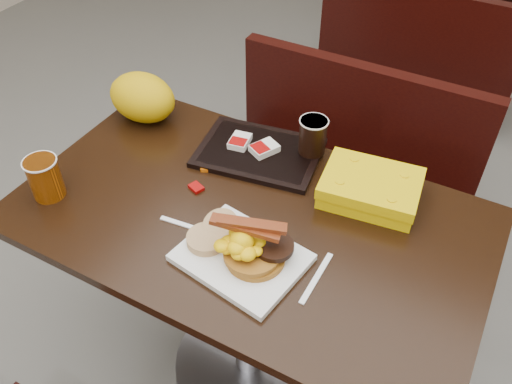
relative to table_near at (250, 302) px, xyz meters
The scene contains 22 objects.
floor 0.38m from the table_near, ahead, with size 6.00×7.00×0.01m, color slate.
table_near is the anchor object (origin of this frame).
bench_near_n 0.70m from the table_near, 90.00° to the left, with size 1.00×0.46×0.72m, color black, non-canonical shape.
bench_far_s 1.90m from the table_near, 90.00° to the left, with size 1.00×0.46×0.72m, color black, non-canonical shape.
platter 0.41m from the table_near, 66.88° to the right, with size 0.28×0.22×0.02m, color white.
pancake_stack 0.44m from the table_near, 54.87° to the right, with size 0.14×0.14×0.03m, color #966C19.
sausage_patty 0.46m from the table_near, 39.36° to the right, with size 0.09×0.09×0.01m, color black.
scrambled_eggs 0.47m from the table_near, 65.83° to the right, with size 0.10×0.09×0.05m, color #FDEA05.
bacon_strips 0.50m from the table_near, 63.23° to the right, with size 0.16×0.07×0.01m, color #4D0B05, non-canonical shape.
muffin_bottom 0.43m from the table_near, 103.75° to the right, with size 0.10×0.10×0.02m, color tan.
muffin_top 0.43m from the table_near, 101.27° to the right, with size 0.09×0.09×0.02m, color tan.
coffee_cup_near 0.69m from the table_near, 159.69° to the right, with size 0.08×0.08×0.12m, color #9A4305.
fork 0.42m from the table_near, 141.86° to the right, with size 0.13×0.02×0.00m, color white, non-canonical shape.
knife 0.46m from the table_near, 23.66° to the right, with size 0.16×0.01×0.00m, color white.
condiment_syrup 0.44m from the table_near, 150.27° to the left, with size 0.04×0.03×0.01m, color #BD5008.
condiment_ketchup 0.42m from the table_near, behind, with size 0.04×0.03×0.01m, color #8C0504.
tray 0.46m from the table_near, 111.97° to the left, with size 0.34×0.24×0.02m, color black.
hashbrown_sleeve_left 0.49m from the table_near, 124.26° to the left, with size 0.05×0.07×0.02m, color silver.
hashbrown_sleeve_right 0.47m from the table_near, 108.28° to the left, with size 0.06×0.08×0.02m, color silver.
coffee_cup_far 0.54m from the table_near, 82.09° to the left, with size 0.08×0.08×0.11m, color black.
clamshell 0.52m from the table_near, 39.98° to the left, with size 0.25×0.19×0.07m, color #E3BB03.
paper_bag 0.70m from the table_near, 155.87° to the left, with size 0.21×0.16×0.15m, color #CBB806.
Camera 1 is at (0.48, -0.84, 1.73)m, focal length 37.77 mm.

